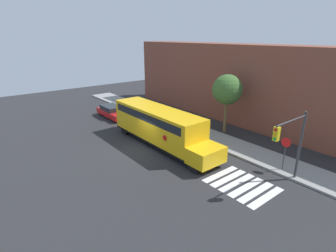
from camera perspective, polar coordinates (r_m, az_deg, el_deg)
ground_plane at (r=21.92m, az=-5.58°, el=-5.22°), size 60.00×60.00×0.00m
sidewalk_strip at (r=25.71m, az=6.62°, el=-1.32°), size 44.00×3.00×0.15m
building_backdrop at (r=29.51m, az=16.02°, el=8.81°), size 32.00×4.00×8.16m
crosswalk_stripes at (r=17.72m, az=15.73°, el=-12.23°), size 4.00×3.20×0.01m
school_bus at (r=22.26m, az=-1.89°, el=0.29°), size 11.67×2.57×3.17m
parked_car at (r=30.92m, az=-11.98°, el=3.09°), size 4.77×1.88×1.33m
stop_sign at (r=19.61m, az=24.11°, el=-4.72°), size 0.66×0.10×2.50m
traffic_light at (r=17.33m, az=25.44°, el=-2.66°), size 0.28×3.40×4.66m
tree_near_sidewalk at (r=25.26m, az=12.78°, el=7.67°), size 2.81×2.81×5.63m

